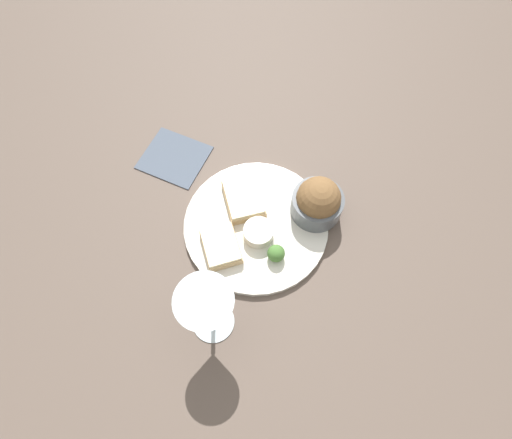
{
  "coord_description": "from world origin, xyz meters",
  "views": [
    {
      "loc": [
        -0.26,
        0.23,
        0.76
      ],
      "look_at": [
        0.0,
        0.0,
        0.03
      ],
      "focal_mm": 28.0,
      "sensor_mm": 36.0,
      "label": 1
    }
  ],
  "objects_px": {
    "salad_bowl": "(318,201)",
    "cheese_toast_near": "(244,198)",
    "wine_glass": "(207,308)",
    "sauce_ramekin": "(258,232)",
    "cheese_toast_far": "(221,247)",
    "napkin": "(174,157)"
  },
  "relations": [
    {
      "from": "cheese_toast_near",
      "to": "salad_bowl",
      "type": "bearing_deg",
      "value": -140.54
    },
    {
      "from": "sauce_ramekin",
      "to": "napkin",
      "type": "distance_m",
      "value": 0.28
    },
    {
      "from": "cheese_toast_near",
      "to": "napkin",
      "type": "relative_size",
      "value": 0.7
    },
    {
      "from": "salad_bowl",
      "to": "wine_glass",
      "type": "relative_size",
      "value": 0.64
    },
    {
      "from": "sauce_ramekin",
      "to": "napkin",
      "type": "xyz_separation_m",
      "value": [
        0.28,
        0.01,
        -0.03
      ]
    },
    {
      "from": "wine_glass",
      "to": "napkin",
      "type": "xyz_separation_m",
      "value": [
        0.35,
        -0.17,
        -0.11
      ]
    },
    {
      "from": "wine_glass",
      "to": "napkin",
      "type": "relative_size",
      "value": 0.93
    },
    {
      "from": "napkin",
      "to": "sauce_ramekin",
      "type": "bearing_deg",
      "value": -178.61
    },
    {
      "from": "salad_bowl",
      "to": "cheese_toast_near",
      "type": "height_order",
      "value": "salad_bowl"
    },
    {
      "from": "cheese_toast_near",
      "to": "cheese_toast_far",
      "type": "height_order",
      "value": "same"
    },
    {
      "from": "salad_bowl",
      "to": "cheese_toast_far",
      "type": "relative_size",
      "value": 0.99
    },
    {
      "from": "cheese_toast_far",
      "to": "napkin",
      "type": "distance_m",
      "value": 0.26
    },
    {
      "from": "salad_bowl",
      "to": "wine_glass",
      "type": "bearing_deg",
      "value": 95.69
    },
    {
      "from": "cheese_toast_far",
      "to": "napkin",
      "type": "xyz_separation_m",
      "value": [
        0.25,
        -0.07,
        -0.02
      ]
    },
    {
      "from": "salad_bowl",
      "to": "sauce_ramekin",
      "type": "height_order",
      "value": "salad_bowl"
    },
    {
      "from": "cheese_toast_near",
      "to": "sauce_ramekin",
      "type": "bearing_deg",
      "value": 159.03
    },
    {
      "from": "cheese_toast_near",
      "to": "wine_glass",
      "type": "xyz_separation_m",
      "value": [
        -0.15,
        0.21,
        0.09
      ]
    },
    {
      "from": "sauce_ramekin",
      "to": "napkin",
      "type": "relative_size",
      "value": 0.35
    },
    {
      "from": "cheese_toast_near",
      "to": "napkin",
      "type": "height_order",
      "value": "cheese_toast_near"
    },
    {
      "from": "salad_bowl",
      "to": "cheese_toast_far",
      "type": "distance_m",
      "value": 0.21
    },
    {
      "from": "cheese_toast_far",
      "to": "wine_glass",
      "type": "distance_m",
      "value": 0.17
    },
    {
      "from": "wine_glass",
      "to": "sauce_ramekin",
      "type": "bearing_deg",
      "value": -68.93
    }
  ]
}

